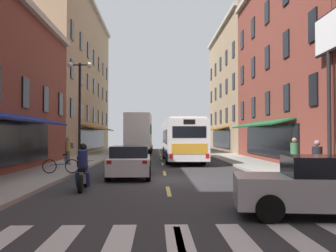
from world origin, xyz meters
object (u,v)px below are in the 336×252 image
box_truck (139,134)px  pedestrian_far (294,155)px  transit_bus (182,139)px  bicycle_near (61,166)px  pedestrian_near (68,150)px  motorcycle_rider (83,170)px  sedan_mid (145,145)px  sedan_near (333,186)px  pedestrian_rear (317,162)px  sedan_far (130,161)px  street_lamp_twin (80,109)px  billboard_sign (329,53)px

box_truck → pedestrian_far: size_ratio=4.78×
transit_bus → bicycle_near: transit_bus is taller
pedestrian_near → motorcycle_rider: bearing=174.7°
sedan_mid → transit_bus: bearing=-80.7°
sedan_near → pedestrian_rear: (1.59, 4.73, 0.24)m
sedan_far → street_lamp_twin: street_lamp_twin is taller
bicycle_near → pedestrian_rear: 11.42m
sedan_mid → pedestrian_near: (-4.14, -24.90, 0.31)m
sedan_near → motorcycle_rider: 8.25m
pedestrian_near → pedestrian_far: bearing=-139.2°
billboard_sign → transit_bus: size_ratio=0.63×
pedestrian_far → sedan_near: bearing=-17.3°
sedan_far → pedestrian_near: 8.08m
billboard_sign → pedestrian_far: (-0.94, 1.67, -4.51)m
box_truck → sedan_near: box_truck is taller
street_lamp_twin → sedan_near: bearing=-57.1°
motorcycle_rider → pedestrian_rear: pedestrian_rear is taller
sedan_near → motorcycle_rider: size_ratio=2.28×
box_truck → bicycle_near: 20.78m
sedan_far → street_lamp_twin: (-3.17, 4.29, 2.71)m
box_truck → sedan_mid: box_truck is taller
sedan_far → pedestrian_far: size_ratio=2.82×
pedestrian_rear → pedestrian_near: bearing=-25.9°
transit_bus → sedan_mid: bearing=99.3°
transit_bus → sedan_near: bearing=-83.5°
box_truck → pedestrian_near: bearing=-105.1°
box_truck → sedan_mid: 10.67m
motorcycle_rider → pedestrian_far: bearing=26.0°
bicycle_near → street_lamp_twin: street_lamp_twin is taller
pedestrian_far → pedestrian_rear: pedestrian_far is taller
sedan_near → billboard_sign: bearing=66.3°
billboard_sign → pedestrian_near: bearing=147.5°
billboard_sign → bicycle_near: (-12.01, 2.11, -5.02)m
billboard_sign → sedan_mid: bearing=105.0°
street_lamp_twin → pedestrian_rear: bearing=-40.1°
sedan_near → sedan_far: (-5.41, 9.01, 0.00)m
pedestrian_near → pedestrian_far: size_ratio=1.00×
box_truck → sedan_far: bearing=-88.6°
transit_bus → sedan_mid: size_ratio=2.42×
billboard_sign → transit_bus: billboard_sign is taller
transit_bus → pedestrian_near: bearing=-150.6°
sedan_far → pedestrian_far: bearing=1.0°
pedestrian_near → transit_bus: bearing=-81.0°
transit_bus → sedan_mid: 20.96m
transit_bus → sedan_far: (-3.14, -11.01, -0.90)m
box_truck → street_lamp_twin: street_lamp_twin is taller
pedestrian_near → street_lamp_twin: bearing=-174.9°
sedan_near → sedan_mid: size_ratio=1.01×
pedestrian_near → pedestrian_rear: 15.87m
sedan_far → sedan_near: bearing=-59.0°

